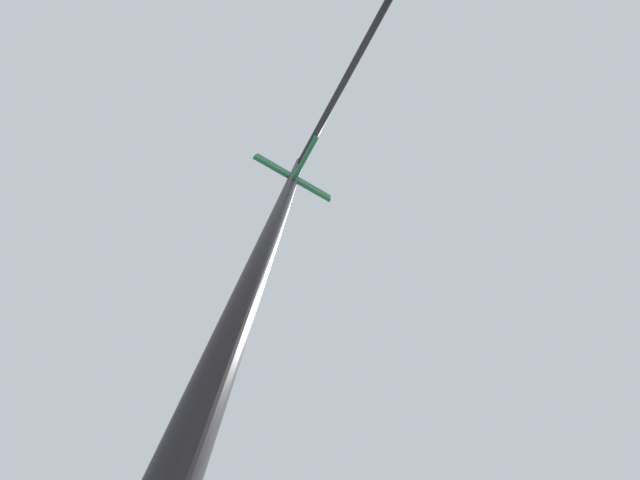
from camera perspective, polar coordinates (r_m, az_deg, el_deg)
traffic_signal_near at (r=3.05m, az=5.52°, el=28.66°), size 1.70×2.91×5.57m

